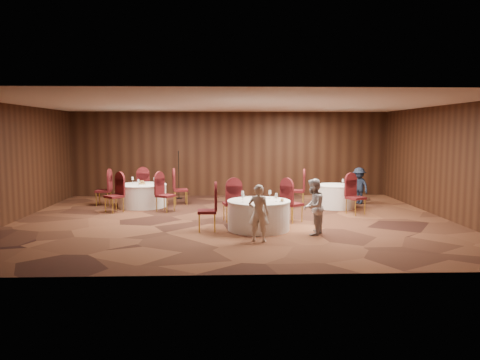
{
  "coord_description": "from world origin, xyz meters",
  "views": [
    {
      "loc": [
        -0.29,
        -12.84,
        2.47
      ],
      "look_at": [
        0.2,
        0.2,
        1.1
      ],
      "focal_mm": 35.0,
      "sensor_mm": 36.0,
      "label": 1
    }
  ],
  "objects_px": {
    "table_left": "(142,195)",
    "table_right": "(336,196)",
    "woman_b": "(313,207)",
    "mic_stand": "(179,184)",
    "table_main": "(259,215)",
    "woman_a": "(259,213)",
    "man_c": "(359,186)"
  },
  "relations": [
    {
      "from": "table_left",
      "to": "woman_b",
      "type": "xyz_separation_m",
      "value": [
        4.79,
        -4.33,
        0.3
      ]
    },
    {
      "from": "woman_b",
      "to": "table_main",
      "type": "bearing_deg",
      "value": -90.97
    },
    {
      "from": "table_main",
      "to": "woman_b",
      "type": "height_order",
      "value": "woman_b"
    },
    {
      "from": "table_left",
      "to": "table_right",
      "type": "relative_size",
      "value": 1.25
    },
    {
      "from": "table_left",
      "to": "mic_stand",
      "type": "bearing_deg",
      "value": 61.23
    },
    {
      "from": "table_left",
      "to": "woman_a",
      "type": "distance_m",
      "value": 6.06
    },
    {
      "from": "table_main",
      "to": "mic_stand",
      "type": "height_order",
      "value": "mic_stand"
    },
    {
      "from": "mic_stand",
      "to": "table_left",
      "type": "bearing_deg",
      "value": -118.77
    },
    {
      "from": "table_right",
      "to": "mic_stand",
      "type": "height_order",
      "value": "mic_stand"
    },
    {
      "from": "woman_a",
      "to": "man_c",
      "type": "relative_size",
      "value": 1.05
    },
    {
      "from": "woman_b",
      "to": "man_c",
      "type": "height_order",
      "value": "woman_b"
    },
    {
      "from": "table_right",
      "to": "mic_stand",
      "type": "distance_m",
      "value": 5.73
    },
    {
      "from": "mic_stand",
      "to": "man_c",
      "type": "xyz_separation_m",
      "value": [
        6.24,
        -1.51,
        0.1
      ]
    },
    {
      "from": "table_right",
      "to": "mic_stand",
      "type": "xyz_separation_m",
      "value": [
        -5.26,
        2.28,
        0.15
      ]
    },
    {
      "from": "table_left",
      "to": "man_c",
      "type": "distance_m",
      "value": 7.28
    },
    {
      "from": "mic_stand",
      "to": "woman_a",
      "type": "bearing_deg",
      "value": -70.59
    },
    {
      "from": "table_main",
      "to": "mic_stand",
      "type": "relative_size",
      "value": 0.9
    },
    {
      "from": "table_left",
      "to": "table_right",
      "type": "distance_m",
      "value": 6.3
    },
    {
      "from": "table_left",
      "to": "mic_stand",
      "type": "distance_m",
      "value": 2.13
    },
    {
      "from": "man_c",
      "to": "mic_stand",
      "type": "bearing_deg",
      "value": -131.41
    },
    {
      "from": "table_main",
      "to": "woman_a",
      "type": "xyz_separation_m",
      "value": [
        -0.1,
        -1.28,
        0.27
      ]
    },
    {
      "from": "table_left",
      "to": "woman_b",
      "type": "distance_m",
      "value": 6.46
    },
    {
      "from": "table_main",
      "to": "table_right",
      "type": "bearing_deg",
      "value": 50.14
    },
    {
      "from": "table_right",
      "to": "woman_b",
      "type": "relative_size",
      "value": 0.95
    },
    {
      "from": "table_main",
      "to": "table_right",
      "type": "distance_m",
      "value": 4.29
    },
    {
      "from": "mic_stand",
      "to": "man_c",
      "type": "height_order",
      "value": "mic_stand"
    },
    {
      "from": "mic_stand",
      "to": "woman_b",
      "type": "height_order",
      "value": "mic_stand"
    },
    {
      "from": "woman_b",
      "to": "man_c",
      "type": "relative_size",
      "value": 1.09
    },
    {
      "from": "mic_stand",
      "to": "woman_b",
      "type": "bearing_deg",
      "value": -58.71
    },
    {
      "from": "table_right",
      "to": "mic_stand",
      "type": "relative_size",
      "value": 0.73
    },
    {
      "from": "table_right",
      "to": "man_c",
      "type": "xyz_separation_m",
      "value": [
        0.99,
        0.77,
        0.24
      ]
    },
    {
      "from": "table_left",
      "to": "woman_b",
      "type": "height_order",
      "value": "woman_b"
    }
  ]
}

